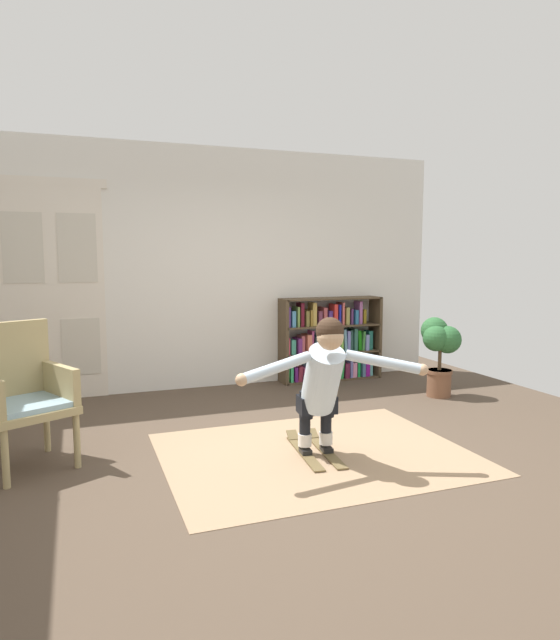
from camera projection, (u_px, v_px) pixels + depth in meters
name	position (u px, v px, depth m)	size (l,w,h in m)	color
ground_plane	(285.00, 456.00, 4.47)	(7.20, 7.20, 0.00)	#4F4032
back_wall	(209.00, 269.00, 6.72)	(6.00, 0.10, 2.90)	silver
double_door	(52.00, 290.00, 6.08)	(1.22, 0.05, 2.45)	silver
rug	(315.00, 453.00, 4.51)	(2.44, 1.92, 0.01)	#9F8060
bookshelf	(329.00, 342.00, 7.16)	(1.35, 0.30, 1.07)	#4C3C2A
wicker_chair	(21.00, 392.00, 4.19)	(0.80, 0.80, 1.10)	tan
potted_plant	(439.00, 347.00, 6.34)	(0.44, 0.44, 0.90)	brown
skis_pair	(314.00, 450.00, 4.54)	(0.36, 0.85, 0.07)	brown
person_skier	(323.00, 377.00, 4.26)	(1.47, 0.69, 1.08)	white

